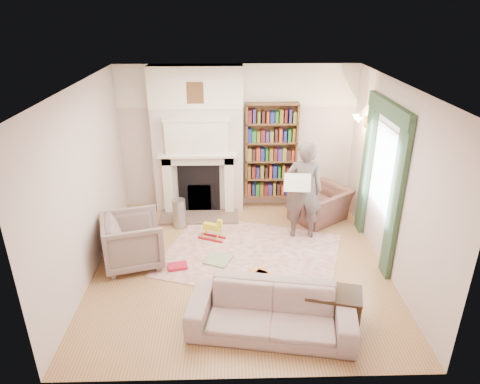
{
  "coord_description": "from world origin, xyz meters",
  "views": [
    {
      "loc": [
        -0.16,
        -5.73,
        3.82
      ],
      "look_at": [
        0.0,
        0.25,
        1.15
      ],
      "focal_mm": 32.0,
      "sensor_mm": 36.0,
      "label": 1
    }
  ],
  "objects_px": {
    "bookcase": "(271,151)",
    "sofa": "(271,312)",
    "armchair_left": "(133,241)",
    "coffee_table": "(333,306)",
    "paraffin_heater": "(179,213)",
    "man_reading": "(304,191)",
    "armchair_reading": "(320,205)",
    "rocking_horse": "(212,229)"
  },
  "relations": [
    {
      "from": "bookcase",
      "to": "sofa",
      "type": "relative_size",
      "value": 0.9
    },
    {
      "from": "armchair_left",
      "to": "coffee_table",
      "type": "distance_m",
      "value": 3.17
    },
    {
      "from": "bookcase",
      "to": "paraffin_heater",
      "type": "relative_size",
      "value": 3.36
    },
    {
      "from": "sofa",
      "to": "armchair_left",
      "type": "bearing_deg",
      "value": 151.16
    },
    {
      "from": "armchair_left",
      "to": "man_reading",
      "type": "relative_size",
      "value": 0.51
    },
    {
      "from": "paraffin_heater",
      "to": "man_reading",
      "type": "bearing_deg",
      "value": -10.03
    },
    {
      "from": "armchair_left",
      "to": "paraffin_heater",
      "type": "height_order",
      "value": "armchair_left"
    },
    {
      "from": "armchair_reading",
      "to": "rocking_horse",
      "type": "xyz_separation_m",
      "value": [
        -2.03,
        -0.69,
        -0.11
      ]
    },
    {
      "from": "armchair_reading",
      "to": "sofa",
      "type": "xyz_separation_m",
      "value": [
        -1.21,
        -3.0,
        -0.02
      ]
    },
    {
      "from": "bookcase",
      "to": "paraffin_heater",
      "type": "distance_m",
      "value": 2.13
    },
    {
      "from": "armchair_left",
      "to": "paraffin_heater",
      "type": "xyz_separation_m",
      "value": [
        0.59,
        1.18,
        -0.13
      ]
    },
    {
      "from": "sofa",
      "to": "paraffin_heater",
      "type": "height_order",
      "value": "sofa"
    },
    {
      "from": "bookcase",
      "to": "man_reading",
      "type": "height_order",
      "value": "bookcase"
    },
    {
      "from": "armchair_reading",
      "to": "coffee_table",
      "type": "distance_m",
      "value": 2.85
    },
    {
      "from": "coffee_table",
      "to": "sofa",
      "type": "bearing_deg",
      "value": -152.74
    },
    {
      "from": "man_reading",
      "to": "coffee_table",
      "type": "xyz_separation_m",
      "value": [
        0.06,
        -2.22,
        -0.65
      ]
    },
    {
      "from": "sofa",
      "to": "bookcase",
      "type": "bearing_deg",
      "value": 94.72
    },
    {
      "from": "man_reading",
      "to": "paraffin_heater",
      "type": "relative_size",
      "value": 3.19
    },
    {
      "from": "coffee_table",
      "to": "rocking_horse",
      "type": "height_order",
      "value": "coffee_table"
    },
    {
      "from": "armchair_reading",
      "to": "rocking_horse",
      "type": "distance_m",
      "value": 2.15
    },
    {
      "from": "paraffin_heater",
      "to": "rocking_horse",
      "type": "relative_size",
      "value": 1.19
    },
    {
      "from": "coffee_table",
      "to": "paraffin_heater",
      "type": "relative_size",
      "value": 1.27
    },
    {
      "from": "armchair_reading",
      "to": "man_reading",
      "type": "bearing_deg",
      "value": 17.31
    },
    {
      "from": "bookcase",
      "to": "rocking_horse",
      "type": "bearing_deg",
      "value": -130.61
    },
    {
      "from": "sofa",
      "to": "man_reading",
      "type": "bearing_deg",
      "value": 82.01
    },
    {
      "from": "man_reading",
      "to": "armchair_left",
      "type": "bearing_deg",
      "value": 21.01
    },
    {
      "from": "armchair_reading",
      "to": "man_reading",
      "type": "relative_size",
      "value": 0.55
    },
    {
      "from": "sofa",
      "to": "paraffin_heater",
      "type": "distance_m",
      "value": 3.13
    },
    {
      "from": "bookcase",
      "to": "rocking_horse",
      "type": "relative_size",
      "value": 4.0
    },
    {
      "from": "paraffin_heater",
      "to": "sofa",
      "type": "bearing_deg",
      "value": -62.84
    },
    {
      "from": "rocking_horse",
      "to": "paraffin_heater",
      "type": "bearing_deg",
      "value": 164.59
    },
    {
      "from": "coffee_table",
      "to": "paraffin_heater",
      "type": "xyz_separation_m",
      "value": [
        -2.24,
        2.6,
        0.05
      ]
    },
    {
      "from": "sofa",
      "to": "rocking_horse",
      "type": "bearing_deg",
      "value": 119.14
    },
    {
      "from": "coffee_table",
      "to": "rocking_horse",
      "type": "bearing_deg",
      "value": 142.38
    },
    {
      "from": "armchair_reading",
      "to": "armchair_left",
      "type": "height_order",
      "value": "armchair_left"
    },
    {
      "from": "armchair_reading",
      "to": "armchair_left",
      "type": "relative_size",
      "value": 1.09
    },
    {
      "from": "bookcase",
      "to": "rocking_horse",
      "type": "distance_m",
      "value": 1.99
    },
    {
      "from": "man_reading",
      "to": "coffee_table",
      "type": "bearing_deg",
      "value": 96.4
    },
    {
      "from": "armchair_reading",
      "to": "coffee_table",
      "type": "relative_size",
      "value": 1.39
    },
    {
      "from": "paraffin_heater",
      "to": "rocking_horse",
      "type": "bearing_deg",
      "value": -38.0
    },
    {
      "from": "man_reading",
      "to": "rocking_horse",
      "type": "xyz_separation_m",
      "value": [
        -1.58,
        -0.09,
        -0.67
      ]
    },
    {
      "from": "man_reading",
      "to": "bookcase",
      "type": "bearing_deg",
      "value": -64.88
    }
  ]
}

